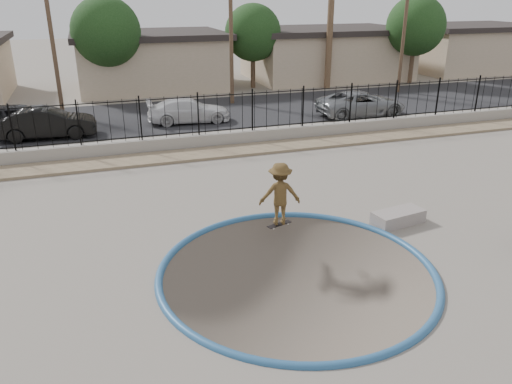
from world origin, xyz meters
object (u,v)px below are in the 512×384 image
object	(u,v)px
skater	(280,197)
car_c	(189,110)
concrete_ledge	(398,217)
skateboard	(279,224)
car_a	(18,119)
car_d	(361,104)
car_b	(47,123)

from	to	relation	value
skater	car_c	distance (m)	13.40
concrete_ledge	car_c	distance (m)	14.78
skateboard	car_c	xyz separation A→B (m)	(-0.05, 13.40, 0.61)
car_a	concrete_ledge	bearing A→B (deg)	-136.56
skater	car_d	bearing A→B (deg)	-116.95
concrete_ledge	car_b	size ratio (longest dim) A/B	0.36
skater	concrete_ledge	bearing A→B (deg)	176.35
car_a	car_d	xyz separation A→B (m)	(17.72, -1.60, -0.09)
skater	car_a	distance (m)	15.79
car_c	car_a	bearing A→B (deg)	93.73
car_d	concrete_ledge	bearing A→B (deg)	154.81
car_b	car_d	size ratio (longest dim) A/B	0.89
skateboard	concrete_ledge	xyz separation A→B (m)	(3.48, -0.94, 0.14)
concrete_ledge	car_a	bearing A→B (deg)	129.51
concrete_ledge	car_c	bearing A→B (deg)	103.84
car_a	car_b	size ratio (longest dim) A/B	1.03
skater	concrete_ledge	size ratio (longest dim) A/B	1.18
car_c	skateboard	bearing A→B (deg)	-176.05
car_b	car_c	distance (m)	7.03
skateboard	car_b	bearing A→B (deg)	102.21
skater	concrete_ledge	world-z (taller)	skater
car_a	car_b	bearing A→B (deg)	-121.88
car_c	car_b	bearing A→B (deg)	101.56
car_b	car_c	bearing A→B (deg)	-79.95
skater	car_b	size ratio (longest dim) A/B	0.43
concrete_ledge	skater	bearing A→B (deg)	164.82
car_b	skateboard	bearing A→B (deg)	-148.35
skater	car_b	world-z (taller)	skater
concrete_ledge	car_d	bearing A→B (deg)	65.17
car_b	skater	bearing A→B (deg)	-148.35
car_a	car_d	distance (m)	17.80
skater	car_c	size ratio (longest dim) A/B	0.43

